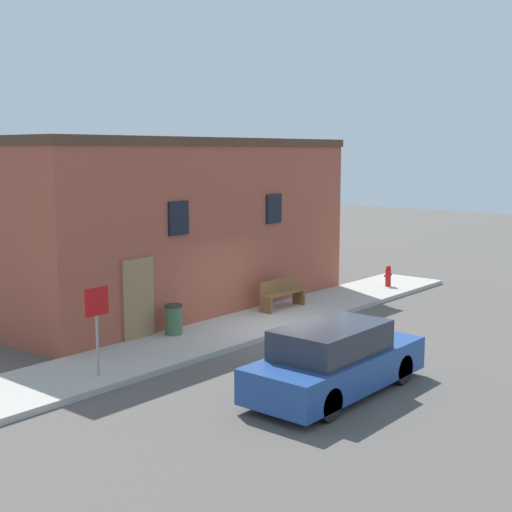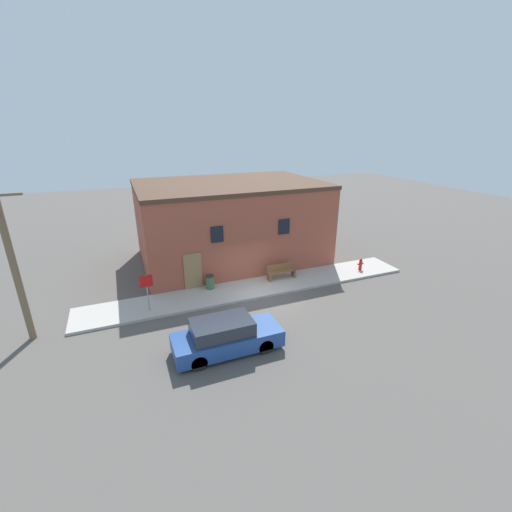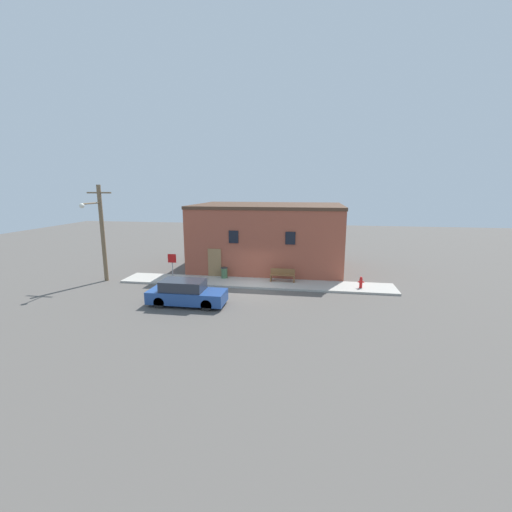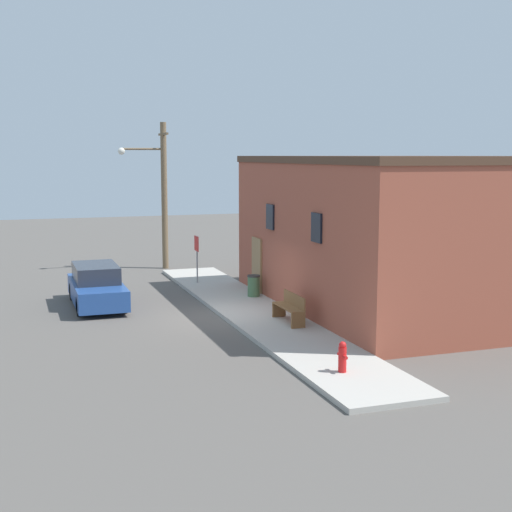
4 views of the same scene
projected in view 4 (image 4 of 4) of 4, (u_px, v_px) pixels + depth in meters
ground_plane at (221, 317)px, 23.44m from camera, size 80.00×80.00×0.00m
sidewalk at (255, 313)px, 23.81m from camera, size 18.88×2.40×0.14m
brick_building at (397, 232)px, 24.83m from camera, size 11.76×8.01×5.27m
fire_hydrant at (342, 357)px, 17.03m from camera, size 0.42×0.20×0.75m
stop_sign at (197, 250)px, 28.86m from camera, size 0.61×0.06×1.91m
bench at (290, 308)px, 22.13m from camera, size 1.70×0.44×0.89m
trash_bin at (254, 286)px, 26.20m from camera, size 0.47×0.47×0.79m
utility_pole at (161, 191)px, 33.06m from camera, size 1.80×2.23×6.80m
parked_car at (97, 287)px, 25.14m from camera, size 4.41×1.67×1.46m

